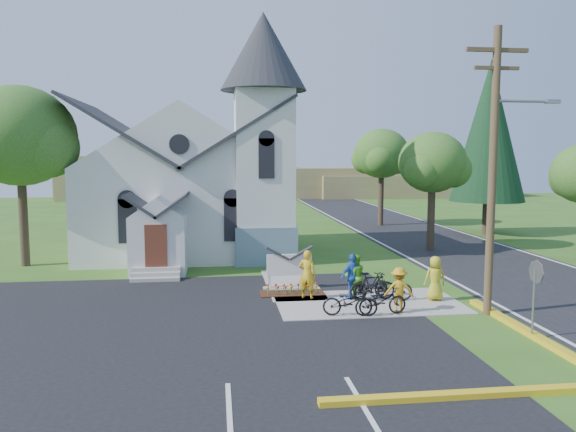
{
  "coord_description": "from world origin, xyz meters",
  "views": [
    {
      "loc": [
        -4.22,
        -19.92,
        5.63
      ],
      "look_at": [
        -1.02,
        5.0,
        2.93
      ],
      "focal_mm": 35.0,
      "sensor_mm": 36.0,
      "label": 1
    }
  ],
  "objects": [
    {
      "name": "tree_road_near",
      "position": [
        8.5,
        12.0,
        5.21
      ],
      "size": [
        4.0,
        4.0,
        7.05
      ],
      "color": "#36271D",
      "rests_on": "ground"
    },
    {
      "name": "bike_0",
      "position": [
        0.37,
        -1.2,
        0.55
      ],
      "size": [
        2.0,
        1.02,
        1.0
      ],
      "primitive_type": "imported",
      "rotation": [
        0.0,
        0.0,
        1.38
      ],
      "color": "black",
      "rests_on": "sidewalk"
    },
    {
      "name": "bike_1",
      "position": [
        1.78,
        1.11,
        0.55
      ],
      "size": [
        1.73,
        1.11,
        1.01
      ],
      "primitive_type": "imported",
      "rotation": [
        0.0,
        0.0,
        1.99
      ],
      "color": "black",
      "rests_on": "sidewalk"
    },
    {
      "name": "distant_hills",
      "position": [
        3.36,
        56.33,
        2.17
      ],
      "size": [
        61.0,
        10.0,
        5.6
      ],
      "color": "olive",
      "rests_on": "ground"
    },
    {
      "name": "bike_3",
      "position": [
        1.75,
        0.82,
        0.6
      ],
      "size": [
        1.88,
        0.68,
        1.11
      ],
      "primitive_type": "imported",
      "rotation": [
        0.0,
        0.0,
        1.66
      ],
      "color": "black",
      "rests_on": "sidewalk"
    },
    {
      "name": "cyclist_3",
      "position": [
        2.22,
        -0.93,
        0.86
      ],
      "size": [
        1.16,
        0.83,
        1.62
      ],
      "primitive_type": "imported",
      "rotation": [
        0.0,
        0.0,
        2.91
      ],
      "color": "orange",
      "rests_on": "sidewalk"
    },
    {
      "name": "church",
      "position": [
        -5.48,
        12.48,
        5.25
      ],
      "size": [
        12.35,
        12.0,
        13.0
      ],
      "color": "silver",
      "rests_on": "ground"
    },
    {
      "name": "church_sign",
      "position": [
        -1.2,
        3.2,
        1.03
      ],
      "size": [
        2.2,
        0.4,
        1.7
      ],
      "color": "gray",
      "rests_on": "ground"
    },
    {
      "name": "parking_lot",
      "position": [
        -7.0,
        -2.0,
        0.01
      ],
      "size": [
        20.0,
        16.0,
        0.02
      ],
      "primitive_type": "cube",
      "color": "black",
      "rests_on": "ground"
    },
    {
      "name": "cyclist_4",
      "position": [
        4.15,
        0.5,
        0.91
      ],
      "size": [
        0.85,
        0.56,
        1.73
      ],
      "primitive_type": "imported",
      "rotation": [
        0.0,
        0.0,
        3.13
      ],
      "color": "gold",
      "rests_on": "sidewalk"
    },
    {
      "name": "cyclist_0",
      "position": [
        -0.72,
        1.42,
        1.01
      ],
      "size": [
        0.83,
        0.71,
        1.92
      ],
      "primitive_type": "imported",
      "rotation": [
        0.0,
        0.0,
        2.72
      ],
      "color": "gold",
      "rests_on": "sidewalk"
    },
    {
      "name": "cyclist_1",
      "position": [
        1.15,
        1.17,
        0.92
      ],
      "size": [
        0.9,
        0.72,
        1.75
      ],
      "primitive_type": "imported",
      "rotation": [
        0.0,
        0.0,
        3.22
      ],
      "color": "#54B021",
      "rests_on": "sidewalk"
    },
    {
      "name": "utility_pole",
      "position": [
        5.36,
        -1.5,
        5.4
      ],
      "size": [
        3.45,
        0.28,
        10.0
      ],
      "color": "#4C3826",
      "rests_on": "ground"
    },
    {
      "name": "conifer",
      "position": [
        15.0,
        18.0,
        7.39
      ],
      "size": [
        5.2,
        5.2,
        12.4
      ],
      "color": "#36271D",
      "rests_on": "ground"
    },
    {
      "name": "ground",
      "position": [
        0.0,
        0.0,
        0.0
      ],
      "size": [
        120.0,
        120.0,
        0.0
      ],
      "primitive_type": "plane",
      "color": "#335C1A",
      "rests_on": "ground"
    },
    {
      "name": "flower_bed",
      "position": [
        -1.2,
        2.3,
        0.04
      ],
      "size": [
        2.6,
        1.1,
        0.07
      ],
      "primitive_type": "cube",
      "color": "#371F0F",
      "rests_on": "ground"
    },
    {
      "name": "road",
      "position": [
        10.0,
        15.0,
        0.01
      ],
      "size": [
        8.0,
        90.0,
        0.02
      ],
      "primitive_type": "cube",
      "color": "black",
      "rests_on": "ground"
    },
    {
      "name": "sidewalk",
      "position": [
        1.5,
        0.5,
        0.03
      ],
      "size": [
        7.0,
        4.0,
        0.05
      ],
      "primitive_type": "cube",
      "color": "gray",
      "rests_on": "ground"
    },
    {
      "name": "tree_road_mid",
      "position": [
        9.0,
        24.0,
        5.78
      ],
      "size": [
        4.4,
        4.4,
        7.8
      ],
      "color": "#36271D",
      "rests_on": "ground"
    },
    {
      "name": "bike_4",
      "position": [
        2.3,
        0.66,
        0.57
      ],
      "size": [
        2.0,
        0.79,
        1.03
      ],
      "primitive_type": "imported",
      "rotation": [
        0.0,
        0.0,
        1.52
      ],
      "color": "black",
      "rests_on": "sidewalk"
    },
    {
      "name": "bike_2",
      "position": [
        1.47,
        -1.2,
        0.56
      ],
      "size": [
        2.0,
        0.92,
        1.01
      ],
      "primitive_type": "imported",
      "rotation": [
        0.0,
        0.0,
        1.7
      ],
      "color": "black",
      "rests_on": "sidewalk"
    },
    {
      "name": "tree_lot_corner",
      "position": [
        -14.0,
        10.0,
        6.6
      ],
      "size": [
        5.6,
        5.6,
        9.15
      ],
      "color": "#36271D",
      "rests_on": "ground"
    },
    {
      "name": "stop_sign",
      "position": [
        5.43,
        -4.2,
        1.78
      ],
      "size": [
        0.11,
        0.76,
        2.48
      ],
      "color": "gray",
      "rests_on": "ground"
    },
    {
      "name": "cyclist_2",
      "position": [
        1.01,
        1.07,
        0.95
      ],
      "size": [
        1.14,
        0.79,
        1.8
      ],
      "primitive_type": "imported",
      "rotation": [
        0.0,
        0.0,
        3.52
      ],
      "color": "blue",
      "rests_on": "sidewalk"
    }
  ]
}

